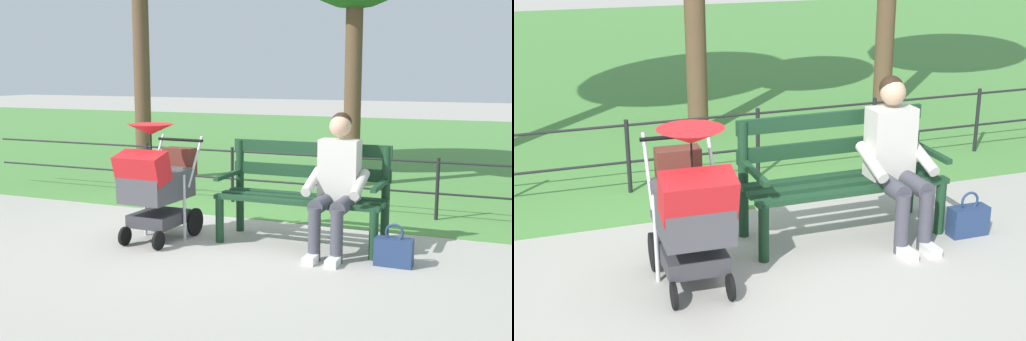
% 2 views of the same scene
% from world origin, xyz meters
% --- Properties ---
extents(ground_plane, '(60.00, 60.00, 0.00)m').
position_xyz_m(ground_plane, '(0.00, 0.00, 0.00)').
color(ground_plane, '#ADA89E').
extents(grass_lawn, '(40.00, 16.00, 0.01)m').
position_xyz_m(grass_lawn, '(0.00, -8.80, 0.00)').
color(grass_lawn, '#518E42').
rests_on(grass_lawn, ground).
extents(park_bench, '(1.60, 0.60, 0.96)m').
position_xyz_m(park_bench, '(-0.82, -0.12, 0.53)').
color(park_bench, '#193D23').
rests_on(park_bench, ground).
extents(person_on_bench, '(0.53, 0.74, 1.28)m').
position_xyz_m(person_on_bench, '(-1.19, 0.11, 0.68)').
color(person_on_bench, '#42424C').
rests_on(person_on_bench, ground).
extents(stroller, '(0.53, 0.91, 1.15)m').
position_xyz_m(stroller, '(0.51, 0.39, 0.59)').
color(stroller, black).
rests_on(stroller, ground).
extents(handbag, '(0.32, 0.14, 0.37)m').
position_xyz_m(handbag, '(-1.77, 0.31, 0.13)').
color(handbag, navy).
rests_on(handbag, ground).
extents(park_fence, '(8.80, 0.04, 0.70)m').
position_xyz_m(park_fence, '(-0.50, -1.57, 0.43)').
color(park_fence, black).
rests_on(park_fence, ground).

